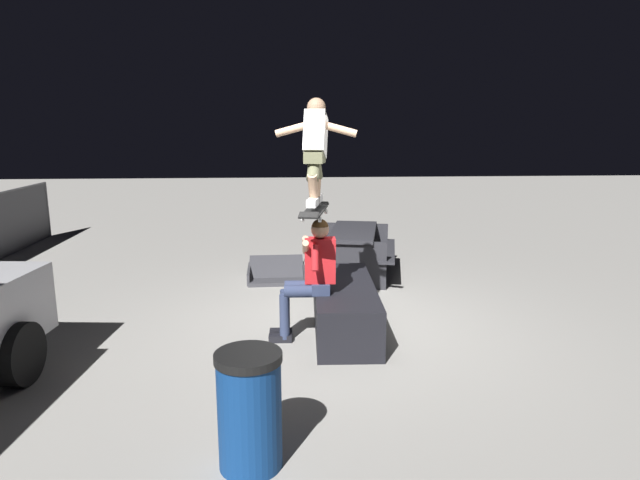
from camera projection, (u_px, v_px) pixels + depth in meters
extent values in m
plane|color=gray|center=(338.00, 327.00, 6.53)|extent=(40.00, 40.00, 0.00)
cube|color=black|center=(344.00, 306.00, 6.42)|extent=(2.06, 0.78, 0.55)
cube|color=#2D3856|center=(320.00, 287.00, 6.05)|extent=(0.32, 0.20, 0.12)
cube|color=red|center=(320.00, 260.00, 5.99)|extent=(0.21, 0.35, 0.50)
sphere|color=tan|center=(320.00, 229.00, 5.92)|extent=(0.20, 0.20, 0.20)
sphere|color=#543619|center=(320.00, 228.00, 5.91)|extent=(0.19, 0.19, 0.19)
cylinder|color=red|center=(315.00, 258.00, 5.78)|extent=(0.19, 0.09, 0.29)
cylinder|color=tan|center=(306.00, 247.00, 5.83)|extent=(0.24, 0.08, 0.19)
cylinder|color=red|center=(314.00, 250.00, 6.17)|extent=(0.19, 0.09, 0.29)
cylinder|color=tan|center=(305.00, 243.00, 6.07)|extent=(0.24, 0.08, 0.19)
cylinder|color=#2D3856|center=(302.00, 291.00, 5.96)|extent=(0.16, 0.41, 0.14)
cylinder|color=#2D3856|center=(284.00, 317.00, 6.02)|extent=(0.11, 0.11, 0.51)
cube|color=black|center=(280.00, 338.00, 6.07)|extent=(0.11, 0.26, 0.08)
cylinder|color=#2D3856|center=(302.00, 287.00, 6.14)|extent=(0.16, 0.41, 0.14)
cylinder|color=#2D3856|center=(285.00, 311.00, 6.19)|extent=(0.11, 0.11, 0.51)
cube|color=black|center=(281.00, 332.00, 6.25)|extent=(0.11, 0.26, 0.08)
cube|color=black|center=(315.00, 211.00, 5.82)|extent=(0.82, 0.35, 0.03)
cube|color=black|center=(320.00, 203.00, 6.25)|extent=(0.16, 0.22, 0.05)
cube|color=black|center=(309.00, 215.00, 5.38)|extent=(0.16, 0.22, 0.06)
cube|color=#99999E|center=(318.00, 209.00, 6.10)|extent=(0.09, 0.17, 0.03)
cylinder|color=white|center=(310.00, 211.00, 6.11)|extent=(0.06, 0.04, 0.05)
cylinder|color=white|center=(326.00, 211.00, 6.09)|extent=(0.06, 0.04, 0.05)
cube|color=#99999E|center=(311.00, 217.00, 5.55)|extent=(0.09, 0.17, 0.03)
cylinder|color=white|center=(303.00, 219.00, 5.57)|extent=(0.06, 0.04, 0.05)
cylinder|color=white|center=(320.00, 220.00, 5.55)|extent=(0.06, 0.04, 0.05)
cube|color=white|center=(317.00, 198.00, 5.97)|extent=(0.27, 0.15, 0.08)
cube|color=white|center=(312.00, 203.00, 5.62)|extent=(0.27, 0.15, 0.08)
cylinder|color=tan|center=(316.00, 184.00, 5.89)|extent=(0.25, 0.14, 0.31)
cylinder|color=#68684B|center=(315.00, 166.00, 5.78)|extent=(0.35, 0.19, 0.33)
cylinder|color=tan|center=(313.00, 187.00, 5.64)|extent=(0.25, 0.14, 0.31)
cylinder|color=#68684B|center=(314.00, 167.00, 5.67)|extent=(0.35, 0.19, 0.33)
cube|color=#68684B|center=(315.00, 157.00, 5.70)|extent=(0.33, 0.25, 0.12)
cube|color=white|center=(316.00, 134.00, 5.73)|extent=(0.49, 0.30, 0.52)
sphere|color=tan|center=(316.00, 107.00, 5.73)|extent=(0.20, 0.20, 0.20)
cylinder|color=tan|center=(296.00, 128.00, 5.77)|extent=(0.16, 0.45, 0.19)
cylinder|color=tan|center=(336.00, 128.00, 5.71)|extent=(0.16, 0.45, 0.19)
cube|color=#38383D|center=(277.00, 277.00, 8.60)|extent=(0.93, 0.89, 0.06)
cube|color=#38383D|center=(277.00, 273.00, 8.59)|extent=(0.90, 0.89, 0.38)
cube|color=#38383D|center=(249.00, 274.00, 8.56)|extent=(0.82, 0.06, 0.18)
cube|color=#38383D|center=(304.00, 273.00, 8.62)|extent=(0.82, 0.06, 0.18)
cube|color=#28282D|center=(353.00, 232.00, 8.70)|extent=(1.81, 1.02, 0.06)
cube|color=#28282D|center=(320.00, 249.00, 8.83)|extent=(1.71, 0.57, 0.04)
cube|color=#28282D|center=(387.00, 251.00, 8.69)|extent=(1.71, 0.57, 0.04)
cube|color=#28282D|center=(356.00, 243.00, 9.52)|extent=(0.28, 1.09, 0.72)
cube|color=#28282D|center=(349.00, 265.00, 8.02)|extent=(0.28, 1.09, 0.72)
cylinder|color=navy|center=(250.00, 414.00, 3.78)|extent=(0.45, 0.45, 0.80)
cylinder|color=black|center=(248.00, 357.00, 3.69)|extent=(0.47, 0.47, 0.06)
cylinder|color=slate|center=(48.00, 209.00, 11.88)|extent=(0.05, 0.05, 1.19)
cylinder|color=black|center=(18.00, 354.00, 5.02)|extent=(0.62, 0.27, 0.60)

